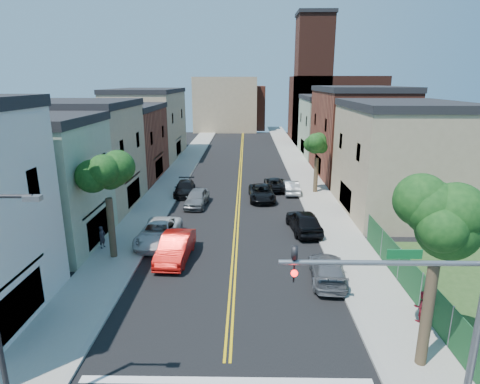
{
  "coord_description": "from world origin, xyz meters",
  "views": [
    {
      "loc": [
        0.75,
        -9.91,
        11.27
      ],
      "look_at": [
        0.23,
        23.11,
        2.0
      ],
      "focal_mm": 29.86,
      "sensor_mm": 36.0,
      "label": 1
    }
  ],
  "objects_px": {
    "red_sedan": "(176,247)",
    "grey_car_left": "(197,198)",
    "grey_car_right": "(327,269)",
    "black_suv_lane": "(262,193)",
    "dark_car_right_far": "(275,184)",
    "pedestrian_left": "(102,237)",
    "silver_car_right": "(291,187)",
    "black_car_right": "(304,221)",
    "black_car_left": "(185,188)",
    "white_pickup": "(159,233)",
    "pedestrian_right": "(421,306)"
  },
  "relations": [
    {
      "from": "black_car_right",
      "to": "silver_car_right",
      "type": "bearing_deg",
      "value": -97.32
    },
    {
      "from": "grey_car_left",
      "to": "black_car_right",
      "type": "bearing_deg",
      "value": -30.49
    },
    {
      "from": "white_pickup",
      "to": "black_car_right",
      "type": "relative_size",
      "value": 1.11
    },
    {
      "from": "dark_car_right_far",
      "to": "black_car_left",
      "type": "bearing_deg",
      "value": 13.2
    },
    {
      "from": "white_pickup",
      "to": "dark_car_right_far",
      "type": "bearing_deg",
      "value": 59.58
    },
    {
      "from": "dark_car_right_far",
      "to": "black_suv_lane",
      "type": "distance_m",
      "value": 4.06
    },
    {
      "from": "red_sedan",
      "to": "white_pickup",
      "type": "relative_size",
      "value": 0.91
    },
    {
      "from": "grey_car_right",
      "to": "pedestrian_left",
      "type": "xyz_separation_m",
      "value": [
        -14.6,
        4.16,
        0.22
      ]
    },
    {
      "from": "grey_car_right",
      "to": "black_car_right",
      "type": "bearing_deg",
      "value": -82.93
    },
    {
      "from": "silver_car_right",
      "to": "pedestrian_right",
      "type": "relative_size",
      "value": 2.66
    },
    {
      "from": "black_car_right",
      "to": "dark_car_right_far",
      "type": "distance_m",
      "value": 12.29
    },
    {
      "from": "red_sedan",
      "to": "black_suv_lane",
      "type": "xyz_separation_m",
      "value": [
        6.08,
        13.54,
        -0.12
      ]
    },
    {
      "from": "dark_car_right_far",
      "to": "black_suv_lane",
      "type": "relative_size",
      "value": 0.92
    },
    {
      "from": "pedestrian_left",
      "to": "black_suv_lane",
      "type": "bearing_deg",
      "value": -24.95
    },
    {
      "from": "grey_car_left",
      "to": "silver_car_right",
      "type": "relative_size",
      "value": 1.12
    },
    {
      "from": "grey_car_right",
      "to": "silver_car_right",
      "type": "bearing_deg",
      "value": -84.71
    },
    {
      "from": "black_car_right",
      "to": "pedestrian_right",
      "type": "height_order",
      "value": "black_car_right"
    },
    {
      "from": "white_pickup",
      "to": "grey_car_right",
      "type": "height_order",
      "value": "white_pickup"
    },
    {
      "from": "black_suv_lane",
      "to": "pedestrian_right",
      "type": "relative_size",
      "value": 3.35
    },
    {
      "from": "black_car_right",
      "to": "dark_car_right_far",
      "type": "height_order",
      "value": "black_car_right"
    },
    {
      "from": "grey_car_left",
      "to": "pedestrian_left",
      "type": "height_order",
      "value": "pedestrian_left"
    },
    {
      "from": "grey_car_right",
      "to": "silver_car_right",
      "type": "relative_size",
      "value": 1.17
    },
    {
      "from": "red_sedan",
      "to": "grey_car_left",
      "type": "relative_size",
      "value": 1.11
    },
    {
      "from": "red_sedan",
      "to": "grey_car_left",
      "type": "distance_m",
      "value": 11.5
    },
    {
      "from": "red_sedan",
      "to": "pedestrian_right",
      "type": "height_order",
      "value": "pedestrian_right"
    },
    {
      "from": "grey_car_left",
      "to": "silver_car_right",
      "type": "distance_m",
      "value": 10.16
    },
    {
      "from": "silver_car_right",
      "to": "black_suv_lane",
      "type": "distance_m",
      "value": 3.87
    },
    {
      "from": "grey_car_left",
      "to": "black_car_left",
      "type": "distance_m",
      "value": 4.11
    },
    {
      "from": "black_car_right",
      "to": "pedestrian_left",
      "type": "relative_size",
      "value": 3.27
    },
    {
      "from": "black_car_right",
      "to": "silver_car_right",
      "type": "xyz_separation_m",
      "value": [
        0.17,
        10.77,
        -0.18
      ]
    },
    {
      "from": "red_sedan",
      "to": "pedestrian_right",
      "type": "bearing_deg",
      "value": -24.65
    },
    {
      "from": "dark_car_right_far",
      "to": "pedestrian_right",
      "type": "bearing_deg",
      "value": 103.04
    },
    {
      "from": "red_sedan",
      "to": "black_car_left",
      "type": "distance_m",
      "value": 15.33
    },
    {
      "from": "black_car_left",
      "to": "silver_car_right",
      "type": "relative_size",
      "value": 1.15
    },
    {
      "from": "grey_car_left",
      "to": "black_car_left",
      "type": "relative_size",
      "value": 0.97
    },
    {
      "from": "grey_car_right",
      "to": "grey_car_left",
      "type": "bearing_deg",
      "value": -51.84
    },
    {
      "from": "black_car_left",
      "to": "black_suv_lane",
      "type": "xyz_separation_m",
      "value": [
        7.78,
        -1.7,
        0.03
      ]
    },
    {
      "from": "white_pickup",
      "to": "grey_car_right",
      "type": "relative_size",
      "value": 1.16
    },
    {
      "from": "grey_car_left",
      "to": "grey_car_right",
      "type": "relative_size",
      "value": 0.96
    },
    {
      "from": "white_pickup",
      "to": "black_car_right",
      "type": "height_order",
      "value": "black_car_right"
    },
    {
      "from": "red_sedan",
      "to": "grey_car_right",
      "type": "distance_m",
      "value": 9.68
    },
    {
      "from": "grey_car_right",
      "to": "pedestrian_left",
      "type": "bearing_deg",
      "value": -11.01
    },
    {
      "from": "pedestrian_left",
      "to": "dark_car_right_far",
      "type": "bearing_deg",
      "value": -20.82
    },
    {
      "from": "grey_car_left",
      "to": "pedestrian_left",
      "type": "xyz_separation_m",
      "value": [
        -5.3,
        -10.01,
        0.14
      ]
    },
    {
      "from": "grey_car_right",
      "to": "black_suv_lane",
      "type": "bearing_deg",
      "value": -73.86
    },
    {
      "from": "dark_car_right_far",
      "to": "pedestrian_left",
      "type": "bearing_deg",
      "value": 51.49
    },
    {
      "from": "dark_car_right_far",
      "to": "pedestrian_left",
      "type": "height_order",
      "value": "pedestrian_left"
    },
    {
      "from": "white_pickup",
      "to": "silver_car_right",
      "type": "relative_size",
      "value": 1.36
    },
    {
      "from": "silver_car_right",
      "to": "pedestrian_right",
      "type": "xyz_separation_m",
      "value": [
        3.73,
        -22.79,
        0.25
      ]
    },
    {
      "from": "grey_car_right",
      "to": "black_suv_lane",
      "type": "relative_size",
      "value": 0.93
    }
  ]
}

